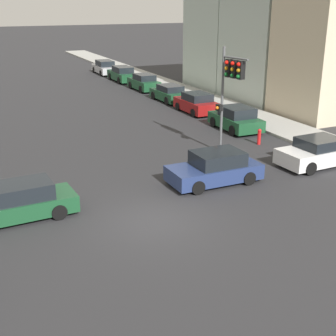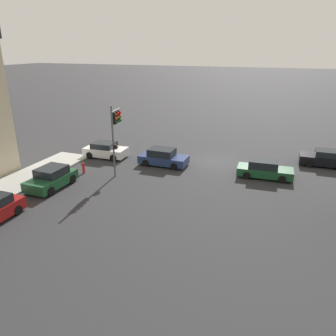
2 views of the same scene
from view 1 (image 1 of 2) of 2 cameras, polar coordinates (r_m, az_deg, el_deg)
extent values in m
plane|color=#28282B|center=(17.87, -1.83, -6.42)|extent=(300.00, 300.00, 0.00)
cube|color=#9E9E99|center=(51.98, -2.98, 11.08)|extent=(3.26, 60.00, 0.16)
cube|color=#ADBCB2|center=(40.65, 13.12, 13.91)|extent=(7.18, 6.85, 8.20)
cube|color=#ADBCB2|center=(46.31, 8.17, 15.36)|extent=(7.74, 6.52, 8.99)
cylinder|color=#515456|center=(25.30, 6.61, 8.11)|extent=(0.14, 0.14, 5.67)
cylinder|color=#515456|center=(24.26, 8.24, 13.13)|extent=(0.37, 1.82, 0.10)
cube|color=black|center=(24.66, 7.46, 11.98)|extent=(0.34, 0.34, 0.90)
sphere|color=red|center=(24.50, 7.15, 12.65)|extent=(0.20, 0.20, 0.20)
sphere|color=#99660F|center=(24.54, 7.12, 11.96)|extent=(0.20, 0.20, 0.20)
sphere|color=#0F511E|center=(24.58, 7.09, 11.26)|extent=(0.20, 0.20, 0.20)
cube|color=black|center=(24.33, 8.17, 11.84)|extent=(0.34, 0.34, 0.90)
sphere|color=red|center=(24.16, 7.86, 12.52)|extent=(0.20, 0.20, 0.20)
sphere|color=#99660F|center=(24.20, 7.83, 11.82)|extent=(0.20, 0.20, 0.20)
sphere|color=#0F511E|center=(24.24, 7.79, 11.11)|extent=(0.20, 0.20, 0.20)
cube|color=black|center=(23.99, 8.90, 11.70)|extent=(0.34, 0.34, 0.90)
sphere|color=red|center=(23.82, 8.59, 12.39)|extent=(0.20, 0.20, 0.20)
sphere|color=#99660F|center=(23.86, 8.56, 11.67)|extent=(0.20, 0.20, 0.20)
sphere|color=#0F511E|center=(23.91, 8.52, 10.96)|extent=(0.20, 0.20, 0.20)
cube|color=black|center=(25.26, 6.26, 7.33)|extent=(0.27, 0.38, 0.35)
sphere|color=orange|center=(25.17, 6.01, 7.30)|extent=(0.18, 0.18, 0.18)
cube|color=navy|center=(21.37, 5.63, -0.52)|extent=(4.22, 1.89, 0.68)
cube|color=black|center=(21.24, 6.08, 1.20)|extent=(2.20, 1.66, 0.62)
cylinder|color=black|center=(20.12, 3.66, -2.39)|extent=(0.62, 0.22, 0.62)
cylinder|color=black|center=(21.59, 1.42, -0.78)|extent=(0.62, 0.22, 0.62)
cylinder|color=black|center=(21.42, 9.84, -1.25)|extent=(0.62, 0.22, 0.62)
cylinder|color=black|center=(22.80, 7.33, 0.19)|extent=(0.62, 0.22, 0.62)
cube|color=#194728|center=(18.72, -17.75, -4.51)|extent=(4.37, 1.92, 0.64)
cube|color=black|center=(18.51, -17.43, -2.65)|extent=(2.30, 1.61, 0.61)
cylinder|color=black|center=(18.31, -13.13, -5.25)|extent=(0.61, 0.25, 0.60)
cylinder|color=black|center=(19.74, -14.37, -3.49)|extent=(0.61, 0.25, 0.60)
cube|color=silver|center=(24.66, 17.63, 1.51)|extent=(4.02, 2.08, 0.75)
cube|color=black|center=(24.59, 18.04, 2.94)|extent=(2.12, 1.77, 0.50)
cylinder|color=black|center=(23.30, 16.95, -0.06)|extent=(0.66, 0.25, 0.66)
cylinder|color=black|center=(24.54, 14.07, 1.21)|extent=(0.66, 0.25, 0.66)
cylinder|color=black|center=(26.17, 18.13, 1.96)|extent=(0.66, 0.25, 0.66)
cube|color=#194728|center=(30.51, 8.23, 5.64)|extent=(2.02, 3.96, 0.73)
cube|color=black|center=(30.23, 8.45, 6.80)|extent=(1.75, 2.07, 0.61)
cylinder|color=black|center=(31.12, 5.59, 5.62)|extent=(0.23, 0.68, 0.67)
cylinder|color=black|center=(32.03, 8.47, 5.90)|extent=(0.23, 0.68, 0.67)
cylinder|color=black|center=(29.09, 7.92, 4.52)|extent=(0.23, 0.68, 0.67)
cylinder|color=black|center=(30.07, 10.91, 4.85)|extent=(0.23, 0.68, 0.67)
cube|color=maroon|center=(35.08, 3.45, 7.65)|extent=(1.91, 3.96, 0.78)
cube|color=black|center=(34.81, 3.60, 8.66)|extent=(1.66, 2.07, 0.55)
cylinder|color=black|center=(35.78, 1.25, 7.51)|extent=(0.23, 0.61, 0.61)
cylinder|color=black|center=(36.59, 3.72, 7.75)|extent=(0.23, 0.61, 0.61)
cylinder|color=black|center=(33.67, 3.14, 6.71)|extent=(0.23, 0.61, 0.61)
cylinder|color=black|center=(34.53, 5.71, 6.97)|extent=(0.23, 0.61, 0.61)
cube|color=#194728|center=(39.10, 0.16, 8.90)|extent=(1.88, 4.12, 0.69)
cube|color=black|center=(38.85, 0.27, 9.72)|extent=(1.61, 2.16, 0.49)
cylinder|color=black|center=(39.90, -1.74, 8.83)|extent=(0.24, 0.68, 0.67)
cylinder|color=black|center=(40.61, 0.39, 9.03)|extent=(0.24, 0.68, 0.67)
cylinder|color=black|center=(37.67, -0.09, 8.18)|extent=(0.24, 0.68, 0.67)
cylinder|color=black|center=(38.43, 2.12, 8.40)|extent=(0.24, 0.68, 0.67)
cube|color=#194728|center=(44.18, -2.97, 10.19)|extent=(1.80, 4.12, 0.79)
cube|color=black|center=(43.93, -2.90, 11.01)|extent=(1.56, 2.15, 0.53)
cylinder|color=black|center=(45.08, -4.57, 10.03)|extent=(0.23, 0.67, 0.66)
cylinder|color=black|center=(45.68, -2.66, 10.20)|extent=(0.23, 0.67, 0.66)
cylinder|color=black|center=(42.77, -3.29, 9.54)|extent=(0.23, 0.67, 0.66)
cylinder|color=black|center=(43.41, -1.31, 9.72)|extent=(0.23, 0.67, 0.66)
cube|color=#194728|center=(49.35, -5.59, 11.14)|extent=(1.82, 4.78, 0.77)
cube|color=black|center=(49.08, -5.54, 11.89)|extent=(1.59, 2.49, 0.58)
cylinder|color=black|center=(50.52, -7.05, 11.02)|extent=(0.23, 0.71, 0.71)
cylinder|color=black|center=(51.04, -5.24, 11.17)|extent=(0.23, 0.71, 0.71)
cylinder|color=black|center=(47.74, -5.95, 10.56)|extent=(0.23, 0.71, 0.71)
cylinder|color=black|center=(48.29, -4.04, 10.72)|extent=(0.23, 0.71, 0.71)
cube|color=#B7B7BC|center=(54.82, -7.73, 11.87)|extent=(1.93, 4.84, 0.73)
cube|color=black|center=(54.55, -7.70, 12.55)|extent=(1.66, 2.53, 0.62)
cylinder|color=black|center=(56.05, -9.00, 11.75)|extent=(0.24, 0.65, 0.65)
cylinder|color=black|center=(56.50, -7.30, 11.89)|extent=(0.24, 0.65, 0.65)
cylinder|color=black|center=(53.21, -8.16, 11.38)|extent=(0.24, 0.65, 0.65)
cylinder|color=black|center=(53.68, -6.38, 11.52)|extent=(0.24, 0.65, 0.65)
cylinder|color=red|center=(27.62, 11.04, 3.60)|extent=(0.20, 0.20, 0.75)
sphere|color=red|center=(27.51, 11.10, 4.47)|extent=(0.22, 0.22, 0.22)
camera|label=2|loc=(42.64, -26.19, 20.48)|focal=35.00mm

